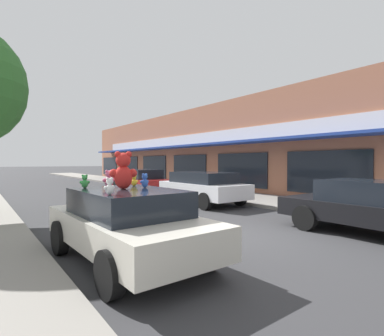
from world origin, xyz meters
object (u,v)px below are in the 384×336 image
object	(u,v)px
teddy_bear_giant	(123,171)
teddy_bear_yellow	(134,181)
parked_car_far_right	(140,180)
teddy_bear_white	(110,187)
parked_car_far_center	(203,186)
plush_art_car	(128,222)
teddy_bear_green	(85,181)
teddy_bear_pink	(109,179)
parked_car_far_left	(377,207)
teddy_bear_blue	(145,181)

from	to	relation	value
teddy_bear_giant	teddy_bear_yellow	bearing A→B (deg)	-110.22
teddy_bear_giant	parked_car_far_right	bearing A→B (deg)	-95.33
teddy_bear_giant	teddy_bear_white	size ratio (longest dim) A/B	2.61
teddy_bear_white	teddy_bear_yellow	bearing A→B (deg)	-147.41
parked_car_far_center	plush_art_car	bearing A→B (deg)	-138.53
teddy_bear_green	teddy_bear_pink	bearing A→B (deg)	176.22
parked_car_far_center	teddy_bear_green	bearing A→B (deg)	-145.80
teddy_bear_giant	parked_car_far_left	size ratio (longest dim) A/B	0.15
teddy_bear_green	parked_car_far_right	world-z (taller)	teddy_bear_green
parked_car_far_left	teddy_bear_giant	bearing A→B (deg)	160.45
parked_car_far_center	parked_car_far_right	bearing A→B (deg)	90.00
parked_car_far_left	parked_car_far_center	xyz separation A→B (m)	(0.00, 7.12, 0.04)
teddy_bear_pink	teddy_bear_green	bearing A→B (deg)	-28.46
teddy_bear_green	parked_car_far_right	xyz separation A→B (m)	(6.43, 10.62, -0.71)
teddy_bear_blue	parked_car_far_center	distance (m)	7.42
plush_art_car	teddy_bear_pink	world-z (taller)	teddy_bear_pink
teddy_bear_green	teddy_bear_blue	size ratio (longest dim) A/B	0.93
parked_car_far_center	teddy_bear_white	bearing A→B (deg)	-137.77
teddy_bear_white	parked_car_far_left	world-z (taller)	teddy_bear_white
plush_art_car	teddy_bear_yellow	bearing A→B (deg)	54.48
teddy_bear_giant	parked_car_far_left	xyz separation A→B (m)	(5.90, -2.09, -0.96)
teddy_bear_giant	parked_car_far_right	xyz separation A→B (m)	(5.90, 11.28, -0.93)
teddy_bear_white	parked_car_far_center	world-z (taller)	teddy_bear_white
teddy_bear_blue	teddy_bear_yellow	distance (m)	0.48
teddy_bear_blue	teddy_bear_pink	distance (m)	0.74
teddy_bear_pink	teddy_bear_white	xyz separation A→B (m)	(-0.50, -1.36, -0.04)
teddy_bear_green	parked_car_far_left	bearing A→B (deg)	174.99
teddy_bear_yellow	parked_car_far_left	xyz separation A→B (m)	(5.44, -2.59, -0.72)
parked_car_far_right	teddy_bear_giant	bearing A→B (deg)	-117.60
parked_car_far_center	teddy_bear_giant	bearing A→B (deg)	-139.55
teddy_bear_pink	teddy_bear_giant	bearing A→B (deg)	95.75
parked_car_far_right	teddy_bear_green	bearing A→B (deg)	-121.20
teddy_bear_yellow	parked_car_far_left	distance (m)	6.07
teddy_bear_green	teddy_bear_yellow	xyz separation A→B (m)	(0.99, -0.16, -0.01)
teddy_bear_green	teddy_bear_blue	xyz separation A→B (m)	(1.00, -0.63, 0.01)
teddy_bear_giant	teddy_bear_green	size ratio (longest dim) A/B	2.68
teddy_bear_giant	parked_car_far_center	size ratio (longest dim) A/B	0.17
plush_art_car	parked_car_far_left	xyz separation A→B (m)	(5.89, -1.92, 0.01)
teddy_bear_pink	teddy_bear_yellow	size ratio (longest dim) A/B	1.49
teddy_bear_blue	plush_art_car	bearing A→B (deg)	11.82
parked_car_far_left	parked_car_far_right	size ratio (longest dim) A/B	0.99
teddy_bear_blue	teddy_bear_green	bearing A→B (deg)	-43.99
teddy_bear_blue	teddy_bear_white	world-z (taller)	teddy_bear_blue
teddy_bear_giant	teddy_bear_pink	bearing A→B (deg)	-55.44
plush_art_car	teddy_bear_yellow	world-z (taller)	teddy_bear_yellow
teddy_bear_blue	teddy_bear_white	distance (m)	1.39
plush_art_car	parked_car_far_right	distance (m)	12.88
teddy_bear_blue	parked_car_far_right	distance (m)	12.52
plush_art_car	parked_car_far_right	size ratio (longest dim) A/B	0.87
plush_art_car	teddy_bear_blue	bearing A→B (deg)	21.51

